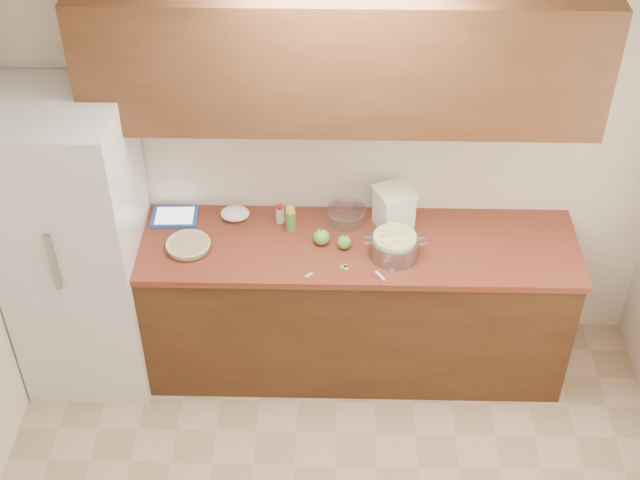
{
  "coord_description": "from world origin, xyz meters",
  "views": [
    {
      "loc": [
        -0.02,
        -2.28,
        4.05
      ],
      "look_at": [
        -0.1,
        1.43,
        0.98
      ],
      "focal_mm": 50.0,
      "sensor_mm": 36.0,
      "label": 1
    }
  ],
  "objects_px": {
    "colander": "(394,246)",
    "flour_canister": "(394,208)",
    "pie": "(188,245)",
    "tablet": "(175,217)"
  },
  "relations": [
    {
      "from": "pie",
      "to": "colander",
      "type": "relative_size",
      "value": 0.71
    },
    {
      "from": "colander",
      "to": "flour_canister",
      "type": "relative_size",
      "value": 1.39
    },
    {
      "from": "colander",
      "to": "tablet",
      "type": "bearing_deg",
      "value": 166.45
    },
    {
      "from": "colander",
      "to": "tablet",
      "type": "height_order",
      "value": "colander"
    },
    {
      "from": "colander",
      "to": "flour_canister",
      "type": "height_order",
      "value": "flour_canister"
    },
    {
      "from": "pie",
      "to": "flour_canister",
      "type": "xyz_separation_m",
      "value": [
        1.12,
        0.23,
        0.1
      ]
    },
    {
      "from": "pie",
      "to": "flour_canister",
      "type": "bearing_deg",
      "value": 11.5
    },
    {
      "from": "colander",
      "to": "flour_canister",
      "type": "xyz_separation_m",
      "value": [
        0.01,
        0.26,
        0.06
      ]
    },
    {
      "from": "colander",
      "to": "flour_canister",
      "type": "distance_m",
      "value": 0.27
    },
    {
      "from": "flour_canister",
      "to": "colander",
      "type": "bearing_deg",
      "value": -91.24
    }
  ]
}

